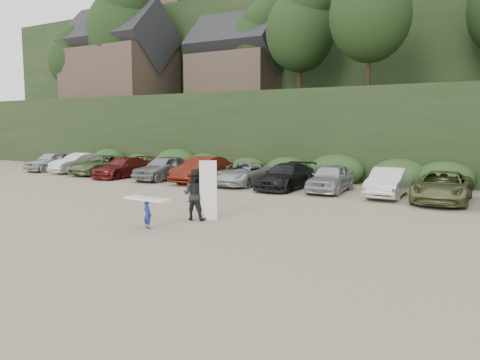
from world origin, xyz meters
The scene contains 5 objects.
ground centered at (0.00, 0.00, 0.00)m, with size 120.00×120.00×0.00m, color tan.
hillside_backdrop centered at (-0.26, 35.93, 11.22)m, with size 90.00×41.50×28.00m.
parked_cars centered at (-1.87, 10.03, 0.75)m, with size 39.70×6.04×1.63m.
child_surfer centered at (-0.29, -1.67, 0.74)m, with size 1.84×0.61×1.09m.
adult_surfer centered at (0.29, 0.42, 0.99)m, with size 1.45×0.91×2.30m.
Camera 1 is at (10.69, -13.86, 3.62)m, focal length 35.00 mm.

